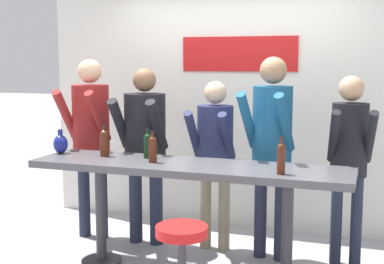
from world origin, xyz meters
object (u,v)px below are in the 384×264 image
(tasting_table, at_px, (188,179))
(person_center_right, at_px, (349,148))
(person_far_left, at_px, (91,128))
(person_center, at_px, (272,135))
(wine_bottle_2, at_px, (153,148))
(bar_stool, at_px, (182,258))
(decorative_vase, at_px, (61,144))
(wine_bottle_3, at_px, (281,157))
(wine_bottle_1, at_px, (148,144))
(wine_bottle_0, at_px, (104,142))
(person_left, at_px, (145,137))
(person_center_left, at_px, (215,147))

(tasting_table, height_order, person_center_right, person_center_right)
(person_far_left, xyz_separation_m, person_center, (1.81, 0.00, 0.02))
(person_center_right, height_order, wine_bottle_2, person_center_right)
(bar_stool, xyz_separation_m, decorative_vase, (-1.48, 0.83, 0.59))
(wine_bottle_2, bearing_deg, wine_bottle_3, -5.89)
(person_center, xyz_separation_m, wine_bottle_1, (-0.99, -0.45, -0.07))
(person_center_right, bearing_deg, tasting_table, -161.33)
(bar_stool, xyz_separation_m, wine_bottle_3, (0.57, 0.60, 0.63))
(wine_bottle_0, height_order, wine_bottle_2, wine_bottle_0)
(person_center_right, height_order, wine_bottle_3, person_center_right)
(person_far_left, height_order, wine_bottle_0, person_far_left)
(wine_bottle_0, xyz_separation_m, decorative_vase, (-0.45, -0.00, -0.04))
(person_left, relative_size, decorative_vase, 7.78)
(person_center_left, distance_m, person_center_right, 1.20)
(person_far_left, distance_m, wine_bottle_2, 1.12)
(person_far_left, xyz_separation_m, wine_bottle_2, (0.94, -0.62, -0.05))
(person_far_left, relative_size, person_center, 0.99)
(decorative_vase, bearing_deg, person_center, 15.29)
(person_far_left, height_order, wine_bottle_2, person_far_left)
(person_center, distance_m, wine_bottle_1, 1.09)
(tasting_table, height_order, wine_bottle_2, wine_bottle_2)
(person_center_right, distance_m, wine_bottle_3, 0.93)
(person_far_left, relative_size, wine_bottle_1, 7.10)
(tasting_table, relative_size, person_center, 1.46)
(wine_bottle_3, xyz_separation_m, decorative_vase, (-2.04, 0.23, -0.04))
(person_left, distance_m, person_center, 1.23)
(wine_bottle_1, distance_m, wine_bottle_2, 0.21)
(wine_bottle_3, bearing_deg, person_center, 106.08)
(wine_bottle_3, bearing_deg, tasting_table, 168.79)
(decorative_vase, bearing_deg, person_center_right, 13.20)
(tasting_table, relative_size, wine_bottle_2, 10.11)
(wine_bottle_2, bearing_deg, wine_bottle_1, 124.81)
(person_left, height_order, wine_bottle_1, person_left)
(wine_bottle_2, bearing_deg, person_center_left, 64.49)
(wine_bottle_3, height_order, decorative_vase, wine_bottle_3)
(person_center_left, xyz_separation_m, person_center_right, (1.20, 0.01, 0.05))
(person_far_left, xyz_separation_m, wine_bottle_1, (0.82, -0.45, -0.05))
(decorative_vase, bearing_deg, wine_bottle_0, 0.54)
(decorative_vase, bearing_deg, wine_bottle_3, -6.41)
(bar_stool, bearing_deg, person_center_left, 97.66)
(person_center_left, bearing_deg, person_center_right, 2.25)
(person_center_right, distance_m, decorative_vase, 2.56)
(person_center, xyz_separation_m, decorative_vase, (-1.83, -0.50, -0.10))
(tasting_table, height_order, person_left, person_left)
(wine_bottle_1, bearing_deg, person_center_left, 49.25)
(wine_bottle_1, bearing_deg, wine_bottle_3, -13.22)
(person_center, relative_size, wine_bottle_1, 7.18)
(wine_bottle_1, bearing_deg, wine_bottle_2, -55.19)
(person_far_left, bearing_deg, wine_bottle_0, -49.90)
(person_center, bearing_deg, wine_bottle_2, -136.13)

